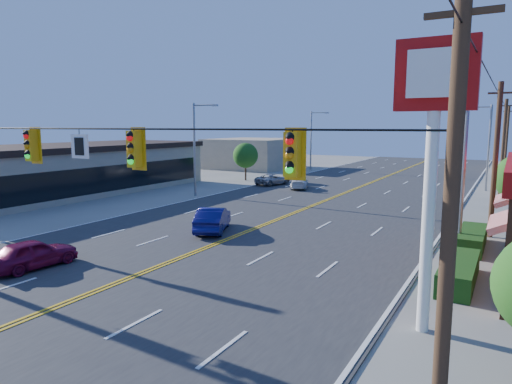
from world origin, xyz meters
The scene contains 18 objects.
ground centered at (0.00, 0.00, 0.00)m, with size 160.00×160.00×0.00m, color gray.
road centered at (0.00, 20.00, 0.03)m, with size 20.00×120.00×0.06m, color #2D2D30.
signal_span centered at (-0.12, 0.00, 4.89)m, with size 24.32×0.34×9.00m.
kfc_pylon centered at (11.00, 4.00, 6.04)m, with size 2.20×0.36×8.50m.
strip_mall centered at (-22.00, 18.00, 2.25)m, with size 10.40×26.40×4.40m.
streetlight_se centered at (10.79, 14.00, 4.51)m, with size 2.55×0.25×8.00m.
streetlight_ne centered at (10.79, 38.00, 4.51)m, with size 2.55×0.25×8.00m.
streetlight_sw centered at (-10.79, 22.00, 4.51)m, with size 2.55×0.25×8.00m.
streetlight_nw centered at (-10.79, 48.00, 4.51)m, with size 2.55×0.25×8.00m.
utility_pole_near centered at (12.20, 18.00, 4.20)m, with size 0.28×0.28×8.40m, color #47301E.
utility_pole_mid centered at (12.20, 36.00, 4.20)m, with size 0.28×0.28×8.40m, color #47301E.
utility_pole_far centered at (12.20, 54.00, 4.20)m, with size 0.28×0.28×8.40m, color #47301E.
tree_west centered at (-13.00, 34.00, 2.79)m, with size 2.80×2.80×4.20m.
bld_west_far centered at (-20.00, 48.00, 2.10)m, with size 11.00×12.00×4.20m, color tan.
car_magenta centered at (-4.54, 2.00, 0.63)m, with size 1.48×3.68×1.26m, color maroon.
car_blue centered at (-1.81, 11.47, 0.70)m, with size 1.48×4.25×1.40m, color #0F0F5B.
car_white centered at (-4.79, 30.38, 0.55)m, with size 1.55×3.82×1.11m, color silver.
car_silver centered at (-8.34, 31.65, 0.56)m, with size 1.85×4.01×1.11m, color gray.
Camera 1 is at (13.01, -9.73, 6.09)m, focal length 32.00 mm.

